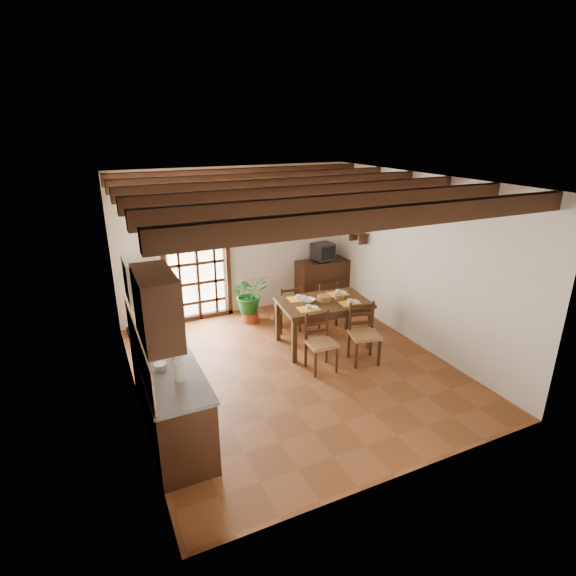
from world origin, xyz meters
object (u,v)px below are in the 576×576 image
crt_tv (323,252)px  chair_far_right (325,311)px  kitchen_counter (168,391)px  potted_plant (249,293)px  chair_near_left (321,353)px  dining_table (324,307)px  chair_far_left (288,316)px  chair_near_right (364,344)px  pendant_lamp (323,221)px  sideboard (322,281)px

crt_tv → chair_far_right: bearing=-123.5°
kitchen_counter → crt_tv: 4.68m
kitchen_counter → potted_plant: size_ratio=1.18×
kitchen_counter → crt_tv: size_ratio=5.25×
crt_tv → chair_near_left: bearing=-126.4°
kitchen_counter → dining_table: 2.97m
chair_far_left → crt_tv: size_ratio=2.01×
chair_near_right → pendant_lamp: 2.01m
dining_table → sideboard: bearing=66.9°
chair_near_right → chair_far_left: bearing=124.1°
kitchen_counter → chair_near_right: kitchen_counter is taller
kitchen_counter → dining_table: kitchen_counter is taller
crt_tv → potted_plant: (-1.71, -0.30, -0.51)m
kitchen_counter → chair_near_left: kitchen_counter is taller
chair_far_left → chair_far_right: bearing=-178.7°
potted_plant → dining_table: bearing=-61.5°
potted_plant → crt_tv: bearing=10.0°
dining_table → sideboard: (0.94, 1.72, -0.24)m
chair_near_right → pendant_lamp: pendant_lamp is taller
dining_table → chair_far_left: chair_far_left is taller
sideboard → crt_tv: size_ratio=2.45×
chair_near_left → chair_near_right: bearing=-3.1°
chair_near_left → chair_far_left: 1.48m
chair_near_left → pendant_lamp: (0.43, 0.80, 1.80)m
chair_near_left → chair_near_right: chair_near_right is taller
chair_near_right → potted_plant: bearing=129.3°
chair_near_right → chair_far_right: chair_near_right is taller
chair_near_right → crt_tv: bearing=88.9°
kitchen_counter → chair_near_right: size_ratio=2.42×
chair_far_right → sideboard: bearing=-111.1°
chair_near_right → chair_far_right: size_ratio=1.09×
chair_near_right → pendant_lamp: size_ratio=1.10×
dining_table → chair_near_left: (-0.43, -0.70, -0.41)m
sideboard → pendant_lamp: bearing=-119.8°
chair_far_right → potted_plant: potted_plant is taller
chair_near_right → chair_far_left: (-0.58, 1.54, -0.02)m
chair_near_left → chair_near_right: size_ratio=0.95×
dining_table → chair_near_left: chair_near_left is taller
crt_tv → potted_plant: size_ratio=0.22×
chair_near_left → pendant_lamp: pendant_lamp is taller
chair_near_left → kitchen_counter: bearing=-167.9°
kitchen_counter → chair_far_right: bearing=29.6°
crt_tv → pendant_lamp: size_ratio=0.51×
kitchen_counter → pendant_lamp: pendant_lamp is taller
dining_table → potted_plant: potted_plant is taller
dining_table → chair_near_right: chair_near_right is taller
kitchen_counter → sideboard: kitchen_counter is taller
pendant_lamp → chair_near_left: bearing=-118.3°
chair_near_left → chair_far_right: (0.86, 1.40, -0.01)m
dining_table → pendant_lamp: 1.40m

